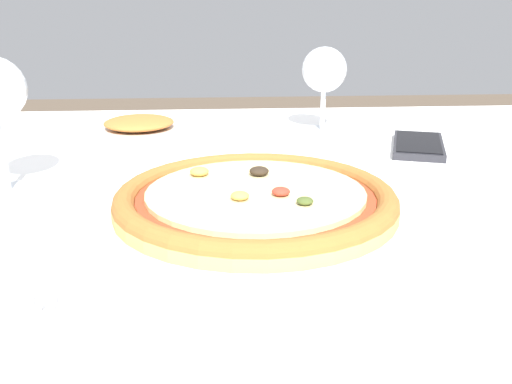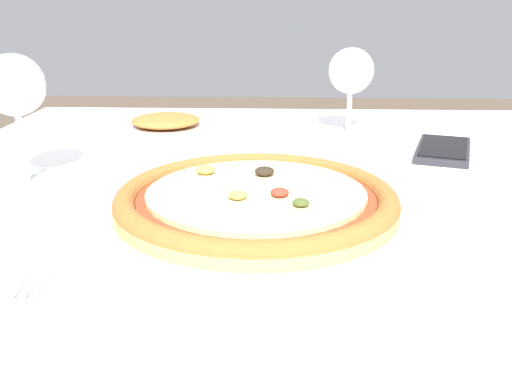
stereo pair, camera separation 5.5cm
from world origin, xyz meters
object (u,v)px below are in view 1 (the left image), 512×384
object	(u,v)px
fork	(36,341)
side_plate	(139,128)
pizza_plate	(256,205)
cell_phone	(418,145)
wine_glass_far_right	(324,73)
dining_table	(360,289)

from	to	relation	value
fork	side_plate	distance (m)	0.58
fork	pizza_plate	bearing A→B (deg)	52.64
pizza_plate	fork	xyz separation A→B (m)	(-0.15, -0.20, -0.01)
pizza_plate	cell_phone	size ratio (longest dim) A/B	2.04
wine_glass_far_right	side_plate	xyz separation A→B (m)	(-0.30, 0.00, -0.08)
cell_phone	side_plate	bearing A→B (deg)	164.17
dining_table	side_plate	world-z (taller)	side_plate
dining_table	pizza_plate	world-z (taller)	pizza_plate
dining_table	wine_glass_far_right	world-z (taller)	wine_glass_far_right
wine_glass_far_right	side_plate	bearing A→B (deg)	179.65
dining_table	wine_glass_far_right	size ratio (longest dim) A/B	8.60
fork	cell_phone	size ratio (longest dim) A/B	1.07
fork	cell_phone	distance (m)	0.62
dining_table	cell_phone	world-z (taller)	cell_phone
fork	dining_table	bearing A→B (deg)	37.98
dining_table	cell_phone	xyz separation A→B (m)	(0.14, 0.26, 0.09)
dining_table	side_plate	bearing A→B (deg)	125.84
wine_glass_far_right	cell_phone	xyz separation A→B (m)	(0.12, -0.12, -0.09)
wine_glass_far_right	side_plate	world-z (taller)	wine_glass_far_right
wine_glass_far_right	cell_phone	size ratio (longest dim) A/B	0.86
wine_glass_far_right	cell_phone	distance (m)	0.19
fork	cell_phone	bearing A→B (deg)	48.76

